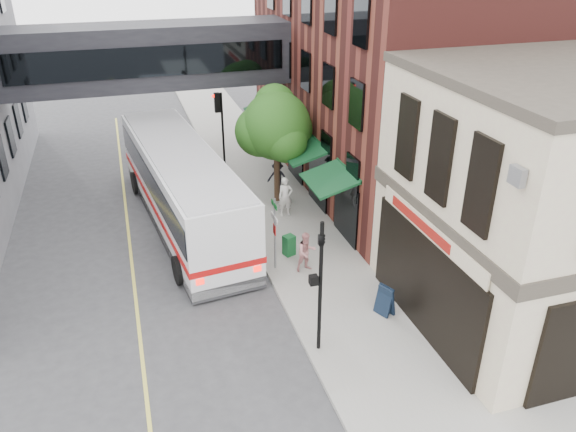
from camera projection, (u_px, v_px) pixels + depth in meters
ground at (329, 398)px, 16.08m from camera, size 120.00×120.00×0.00m
sidewalk_main at (268, 194)px, 28.51m from camera, size 4.00×60.00×0.15m
corner_building at (569, 198)px, 18.23m from camera, size 10.19×8.12×8.45m
brick_building at (413, 42)px, 28.33m from camera, size 13.76×18.00×14.00m
skyway_bridge at (147, 56)px, 27.72m from camera, size 14.00×3.18×3.00m
traffic_signal_near at (320, 272)px, 16.53m from camera, size 0.44×0.22×4.60m
traffic_signal_far at (220, 118)px, 29.14m from camera, size 0.53×0.28×4.50m
street_sign_pole at (275, 228)px, 21.28m from camera, size 0.08×0.75×3.00m
street_tree at (275, 125)px, 26.16m from camera, size 3.80×3.20×5.60m
lane_marking at (131, 254)px, 23.30m from camera, size 0.12×40.00×0.01m
bus at (182, 184)px, 24.90m from camera, size 4.40×13.28×3.51m
pedestrian_a at (285, 197)px, 25.79m from camera, size 0.69×0.46×1.86m
pedestrian_b at (306, 252)px, 21.57m from camera, size 0.87×0.72×1.62m
pedestrian_c at (278, 177)px, 28.12m from camera, size 1.23×1.09×1.65m
newspaper_box at (289, 245)px, 22.80m from camera, size 0.54×0.51×0.86m
sandwich_board at (385, 300)px, 19.19m from camera, size 0.61×0.72×1.09m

